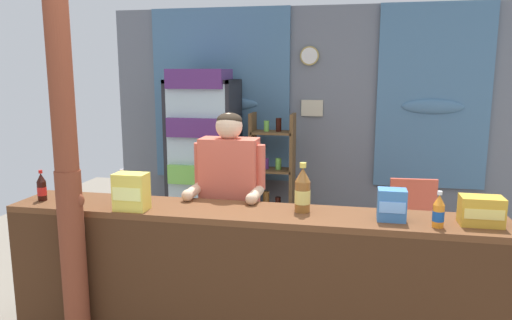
{
  "coord_description": "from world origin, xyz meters",
  "views": [
    {
      "loc": [
        0.51,
        -2.46,
        1.82
      ],
      "look_at": [
        -0.2,
        0.99,
        1.18
      ],
      "focal_mm": 34.13,
      "sensor_mm": 36.0,
      "label": 1
    }
  ],
  "objects_px": {
    "plastic_lawn_chair": "(410,214)",
    "shopkeeper": "(229,191)",
    "timber_post": "(68,179)",
    "snack_box_choco_powder": "(481,211)",
    "drink_fridge": "(203,147)",
    "soda_bottle_iced_tea": "(303,191)",
    "soda_bottle_grape_soda": "(122,188)",
    "stall_counter": "(245,274)",
    "soda_bottle_orange_soda": "(439,212)",
    "snack_box_biscuit": "(392,205)",
    "bottle_shelf_rack": "(272,174)",
    "soda_bottle_lime_soda": "(73,179)",
    "soda_bottle_cola": "(42,188)",
    "snack_box_instant_noodle": "(131,192)"
  },
  "relations": [
    {
      "from": "soda_bottle_cola",
      "to": "snack_box_instant_noodle",
      "type": "height_order",
      "value": "snack_box_instant_noodle"
    },
    {
      "from": "plastic_lawn_chair",
      "to": "bottle_shelf_rack",
      "type": "bearing_deg",
      "value": 160.9
    },
    {
      "from": "bottle_shelf_rack",
      "to": "timber_post",
      "type": "bearing_deg",
      "value": -107.83
    },
    {
      "from": "timber_post",
      "to": "snack_box_instant_noodle",
      "type": "height_order",
      "value": "timber_post"
    },
    {
      "from": "shopkeeper",
      "to": "snack_box_choco_powder",
      "type": "bearing_deg",
      "value": -14.7
    },
    {
      "from": "soda_bottle_orange_soda",
      "to": "plastic_lawn_chair",
      "type": "bearing_deg",
      "value": 88.23
    },
    {
      "from": "soda_bottle_orange_soda",
      "to": "snack_box_biscuit",
      "type": "distance_m",
      "value": 0.26
    },
    {
      "from": "drink_fridge",
      "to": "plastic_lawn_chair",
      "type": "relative_size",
      "value": 2.15
    },
    {
      "from": "timber_post",
      "to": "drink_fridge",
      "type": "relative_size",
      "value": 1.33
    },
    {
      "from": "drink_fridge",
      "to": "soda_bottle_cola",
      "type": "relative_size",
      "value": 8.8
    },
    {
      "from": "bottle_shelf_rack",
      "to": "snack_box_instant_noodle",
      "type": "bearing_deg",
      "value": -101.74
    },
    {
      "from": "soda_bottle_cola",
      "to": "snack_box_biscuit",
      "type": "xyz_separation_m",
      "value": [
        2.29,
        0.02,
        0.01
      ]
    },
    {
      "from": "stall_counter",
      "to": "plastic_lawn_chair",
      "type": "height_order",
      "value": "stall_counter"
    },
    {
      "from": "plastic_lawn_chair",
      "to": "snack_box_biscuit",
      "type": "height_order",
      "value": "snack_box_biscuit"
    },
    {
      "from": "soda_bottle_iced_tea",
      "to": "shopkeeper",
      "type": "bearing_deg",
      "value": 147.73
    },
    {
      "from": "soda_bottle_cola",
      "to": "snack_box_choco_powder",
      "type": "distance_m",
      "value": 2.79
    },
    {
      "from": "soda_bottle_orange_soda",
      "to": "snack_box_biscuit",
      "type": "relative_size",
      "value": 1.11
    },
    {
      "from": "plastic_lawn_chair",
      "to": "shopkeeper",
      "type": "distance_m",
      "value": 2.0
    },
    {
      "from": "soda_bottle_grape_soda",
      "to": "soda_bottle_lime_soda",
      "type": "distance_m",
      "value": 0.46
    },
    {
      "from": "stall_counter",
      "to": "soda_bottle_orange_soda",
      "type": "distance_m",
      "value": 1.21
    },
    {
      "from": "timber_post",
      "to": "soda_bottle_grape_soda",
      "type": "height_order",
      "value": "timber_post"
    },
    {
      "from": "bottle_shelf_rack",
      "to": "snack_box_choco_powder",
      "type": "distance_m",
      "value": 2.78
    },
    {
      "from": "soda_bottle_iced_tea",
      "to": "snack_box_choco_powder",
      "type": "xyz_separation_m",
      "value": [
        1.03,
        -0.06,
        -0.05
      ]
    },
    {
      "from": "drink_fridge",
      "to": "bottle_shelf_rack",
      "type": "bearing_deg",
      "value": 8.45
    },
    {
      "from": "timber_post",
      "to": "drink_fridge",
      "type": "bearing_deg",
      "value": 88.26
    },
    {
      "from": "bottle_shelf_rack",
      "to": "soda_bottle_orange_soda",
      "type": "distance_m",
      "value": 2.73
    },
    {
      "from": "timber_post",
      "to": "snack_box_biscuit",
      "type": "relative_size",
      "value": 13.11
    },
    {
      "from": "snack_box_choco_powder",
      "to": "soda_bottle_grape_soda",
      "type": "bearing_deg",
      "value": 178.95
    },
    {
      "from": "drink_fridge",
      "to": "shopkeeper",
      "type": "xyz_separation_m",
      "value": [
        0.75,
        -1.72,
        -0.04
      ]
    },
    {
      "from": "stall_counter",
      "to": "snack_box_choco_powder",
      "type": "xyz_separation_m",
      "value": [
        1.36,
        0.08,
        0.47
      ]
    },
    {
      "from": "stall_counter",
      "to": "soda_bottle_orange_soda",
      "type": "bearing_deg",
      "value": -0.4
    },
    {
      "from": "stall_counter",
      "to": "shopkeeper",
      "type": "bearing_deg",
      "value": 114.56
    },
    {
      "from": "timber_post",
      "to": "snack_box_choco_powder",
      "type": "bearing_deg",
      "value": 6.88
    },
    {
      "from": "bottle_shelf_rack",
      "to": "shopkeeper",
      "type": "distance_m",
      "value": 1.85
    },
    {
      "from": "stall_counter",
      "to": "drink_fridge",
      "type": "relative_size",
      "value": 1.7
    },
    {
      "from": "stall_counter",
      "to": "soda_bottle_grape_soda",
      "type": "bearing_deg",
      "value": 171.81
    },
    {
      "from": "soda_bottle_orange_soda",
      "to": "soda_bottle_grape_soda",
      "type": "xyz_separation_m",
      "value": [
        -1.98,
        0.13,
        0.01
      ]
    },
    {
      "from": "shopkeeper",
      "to": "snack_box_instant_noodle",
      "type": "distance_m",
      "value": 0.74
    },
    {
      "from": "timber_post",
      "to": "soda_bottle_iced_tea",
      "type": "bearing_deg",
      "value": 14.25
    },
    {
      "from": "stall_counter",
      "to": "bottle_shelf_rack",
      "type": "height_order",
      "value": "bottle_shelf_rack"
    },
    {
      "from": "soda_bottle_cola",
      "to": "timber_post",
      "type": "bearing_deg",
      "value": -35.03
    },
    {
      "from": "stall_counter",
      "to": "plastic_lawn_chair",
      "type": "xyz_separation_m",
      "value": [
        1.17,
        1.85,
        -0.08
      ]
    },
    {
      "from": "timber_post",
      "to": "soda_bottle_lime_soda",
      "type": "xyz_separation_m",
      "value": [
        -0.26,
        0.46,
        -0.12
      ]
    },
    {
      "from": "bottle_shelf_rack",
      "to": "soda_bottle_lime_soda",
      "type": "relative_size",
      "value": 5.47
    },
    {
      "from": "drink_fridge",
      "to": "shopkeeper",
      "type": "height_order",
      "value": "drink_fridge"
    },
    {
      "from": "bottle_shelf_rack",
      "to": "snack_box_instant_noodle",
      "type": "height_order",
      "value": "bottle_shelf_rack"
    },
    {
      "from": "timber_post",
      "to": "plastic_lawn_chair",
      "type": "height_order",
      "value": "timber_post"
    },
    {
      "from": "shopkeeper",
      "to": "soda_bottle_orange_soda",
      "type": "xyz_separation_m",
      "value": [
        1.35,
        -0.51,
        0.07
      ]
    },
    {
      "from": "stall_counter",
      "to": "bottle_shelf_rack",
      "type": "bearing_deg",
      "value": 95.67
    },
    {
      "from": "drink_fridge",
      "to": "soda_bottle_iced_tea",
      "type": "distance_m",
      "value": 2.46
    }
  ]
}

